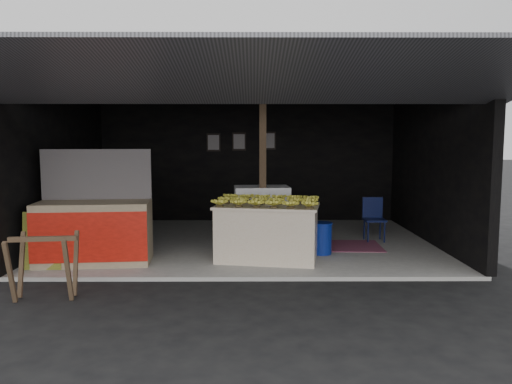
{
  "coord_description": "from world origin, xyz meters",
  "views": [
    {
      "loc": [
        0.14,
        -6.85,
        2.01
      ],
      "look_at": [
        0.18,
        1.56,
        1.1
      ],
      "focal_mm": 35.0,
      "sensor_mm": 36.0,
      "label": 1
    }
  ],
  "objects_px": {
    "white_crate": "(262,216)",
    "plastic_chair": "(373,215)",
    "banana_table": "(267,232)",
    "neighbor_stall": "(94,230)",
    "water_barrel": "(321,239)",
    "sawhorse": "(44,260)"
  },
  "relations": [
    {
      "from": "plastic_chair",
      "to": "white_crate",
      "type": "bearing_deg",
      "value": -169.01
    },
    {
      "from": "banana_table",
      "to": "neighbor_stall",
      "type": "xyz_separation_m",
      "value": [
        -2.71,
        -0.21,
        0.08
      ]
    },
    {
      "from": "sawhorse",
      "to": "plastic_chair",
      "type": "distance_m",
      "value": 5.93
    },
    {
      "from": "neighbor_stall",
      "to": "sawhorse",
      "type": "xyz_separation_m",
      "value": [
        -0.11,
        -1.63,
        -0.08
      ]
    },
    {
      "from": "water_barrel",
      "to": "banana_table",
      "type": "bearing_deg",
      "value": -157.05
    },
    {
      "from": "neighbor_stall",
      "to": "water_barrel",
      "type": "distance_m",
      "value": 3.7
    },
    {
      "from": "banana_table",
      "to": "water_barrel",
      "type": "distance_m",
      "value": 1.03
    },
    {
      "from": "sawhorse",
      "to": "water_barrel",
      "type": "relative_size",
      "value": 1.62
    },
    {
      "from": "banana_table",
      "to": "sawhorse",
      "type": "xyz_separation_m",
      "value": [
        -2.82,
        -1.84,
        0.0
      ]
    },
    {
      "from": "banana_table",
      "to": "sawhorse",
      "type": "height_order",
      "value": "banana_table"
    },
    {
      "from": "white_crate",
      "to": "plastic_chair",
      "type": "distance_m",
      "value": 2.19
    },
    {
      "from": "white_crate",
      "to": "plastic_chair",
      "type": "height_order",
      "value": "white_crate"
    },
    {
      "from": "sawhorse",
      "to": "water_barrel",
      "type": "xyz_separation_m",
      "value": [
        3.74,
        2.23,
        -0.2
      ]
    },
    {
      "from": "neighbor_stall",
      "to": "plastic_chair",
      "type": "distance_m",
      "value": 5.08
    },
    {
      "from": "banana_table",
      "to": "white_crate",
      "type": "xyz_separation_m",
      "value": [
        -0.07,
        1.07,
        0.09
      ]
    },
    {
      "from": "banana_table",
      "to": "sawhorse",
      "type": "bearing_deg",
      "value": -136.94
    },
    {
      "from": "banana_table",
      "to": "sawhorse",
      "type": "distance_m",
      "value": 3.36
    },
    {
      "from": "white_crate",
      "to": "sawhorse",
      "type": "xyz_separation_m",
      "value": [
        -2.75,
        -2.91,
        -0.09
      ]
    },
    {
      "from": "sawhorse",
      "to": "water_barrel",
      "type": "distance_m",
      "value": 4.36
    },
    {
      "from": "banana_table",
      "to": "neighbor_stall",
      "type": "relative_size",
      "value": 0.99
    },
    {
      "from": "sawhorse",
      "to": "water_barrel",
      "type": "height_order",
      "value": "sawhorse"
    },
    {
      "from": "sawhorse",
      "to": "water_barrel",
      "type": "bearing_deg",
      "value": 24.23
    }
  ]
}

